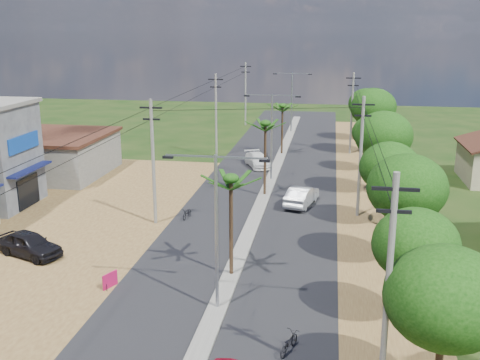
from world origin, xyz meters
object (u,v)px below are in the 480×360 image
object	(u,v)px
roadside_sign	(110,280)
car_white_far	(258,160)
moto_rider_east	(289,344)
car_parked_dark	(29,245)
car_silver_mid	(302,196)

from	to	relation	value
roadside_sign	car_white_far	bearing A→B (deg)	103.96
moto_rider_east	roadside_sign	world-z (taller)	roadside_sign
moto_rider_east	car_parked_dark	bearing A→B (deg)	-5.72
car_white_far	roadside_sign	xyz separation A→B (m)	(-4.35, -28.57, -0.24)
car_white_far	moto_rider_east	size ratio (longest dim) A/B	2.79
car_white_far	car_silver_mid	bearing A→B (deg)	-91.28
car_silver_mid	car_parked_dark	size ratio (longest dim) A/B	1.04
car_parked_dark	moto_rider_east	world-z (taller)	car_parked_dark
car_silver_mid	roadside_sign	size ratio (longest dim) A/B	4.61
roadside_sign	moto_rider_east	bearing A→B (deg)	-2.61
car_silver_mid	car_parked_dark	world-z (taller)	car_silver_mid
car_white_far	roadside_sign	bearing A→B (deg)	-122.75
car_white_far	car_parked_dark	distance (m)	27.46
car_silver_mid	moto_rider_east	distance (m)	21.18
car_silver_mid	roadside_sign	distance (m)	18.95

